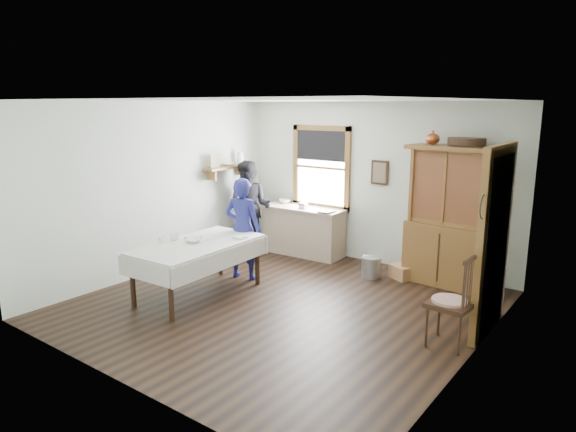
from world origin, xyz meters
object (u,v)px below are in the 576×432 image
(china_hutch, at_px, (447,216))
(pail, at_px, (371,267))
(woman_blue, at_px, (243,232))
(work_counter, at_px, (303,231))
(spindle_chair, at_px, (450,300))
(dining_table, at_px, (199,269))
(figure_dark, at_px, (250,211))
(wicker_basket, at_px, (401,272))

(china_hutch, height_order, pail, china_hutch)
(china_hutch, relative_size, woman_blue, 1.42)
(work_counter, distance_m, spindle_chair, 3.90)
(dining_table, xyz_separation_m, figure_dark, (-0.84, 2.08, 0.39))
(dining_table, relative_size, spindle_chair, 1.77)
(china_hutch, bearing_deg, woman_blue, -144.87)
(spindle_chair, distance_m, pail, 2.40)
(dining_table, relative_size, woman_blue, 1.30)
(spindle_chair, xyz_separation_m, pail, (-1.78, 1.56, -0.37))
(work_counter, height_order, spindle_chair, spindle_chair)
(wicker_basket, bearing_deg, dining_table, -130.17)
(spindle_chair, relative_size, pail, 3.30)
(woman_blue, bearing_deg, china_hutch, -164.89)
(spindle_chair, bearing_deg, figure_dark, 164.12)
(woman_blue, height_order, figure_dark, figure_dark)
(dining_table, relative_size, figure_dark, 1.23)
(dining_table, bearing_deg, woman_blue, 89.01)
(pail, bearing_deg, figure_dark, -178.52)
(pail, bearing_deg, woman_blue, -142.37)
(dining_table, relative_size, pail, 5.84)
(work_counter, xyz_separation_m, wicker_basket, (1.99, -0.18, -0.33))
(woman_blue, distance_m, figure_dark, 1.44)
(spindle_chair, bearing_deg, china_hutch, 115.38)
(pail, bearing_deg, wicker_basket, 28.86)
(wicker_basket, bearing_deg, work_counter, 174.72)
(work_counter, relative_size, spindle_chair, 1.40)
(china_hutch, relative_size, spindle_chair, 1.93)
(china_hutch, bearing_deg, work_counter, -177.09)
(work_counter, bearing_deg, pail, -16.66)
(dining_table, distance_m, wicker_basket, 3.11)
(pail, relative_size, wicker_basket, 0.93)
(wicker_basket, bearing_deg, spindle_chair, -52.34)
(china_hutch, bearing_deg, figure_dark, -169.27)
(dining_table, height_order, wicker_basket, dining_table)
(figure_dark, bearing_deg, pail, -19.54)
(pail, relative_size, figure_dark, 0.21)
(work_counter, relative_size, woman_blue, 1.03)
(work_counter, xyz_separation_m, pail, (1.58, -0.41, -0.27))
(pail, height_order, woman_blue, woman_blue)
(work_counter, xyz_separation_m, spindle_chair, (3.37, -1.97, 0.11))
(spindle_chair, xyz_separation_m, figure_dark, (-4.22, 1.50, 0.24))
(china_hutch, bearing_deg, dining_table, -132.51)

